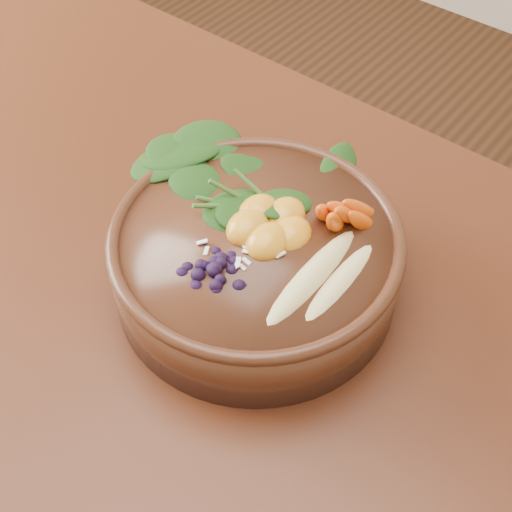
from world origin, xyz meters
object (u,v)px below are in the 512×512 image
kale_heap (263,167)px  blueberry_pile (214,259)px  carrot_cluster (352,190)px  dining_table (86,281)px  mandarin_cluster (270,216)px  stoneware_bowl (256,262)px  banana_halves (327,269)px

kale_heap → blueberry_pile: kale_heap is taller
carrot_cluster → dining_table: bearing=-147.4°
dining_table → carrot_cluster: size_ratio=18.02×
carrot_cluster → mandarin_cluster: 0.09m
carrot_cluster → blueberry_pile: (-0.06, -0.15, -0.02)m
stoneware_bowl → blueberry_pile: blueberry_pile is taller
dining_table → stoneware_bowl: stoneware_bowl is taller
stoneware_bowl → kale_heap: 0.11m
dining_table → mandarin_cluster: mandarin_cluster is taller
kale_heap → carrot_cluster: 0.11m
kale_heap → blueberry_pile: bearing=-72.1°
dining_table → mandarin_cluster: 0.32m
carrot_cluster → banana_halves: (0.03, -0.08, -0.03)m
stoneware_bowl → mandarin_cluster: mandarin_cluster is taller
stoneware_bowl → carrot_cluster: size_ratio=3.63×
banana_halves → stoneware_bowl: bearing=-177.3°
mandarin_cluster → banana_halves: bearing=-13.7°
blueberry_pile → mandarin_cluster: bearing=86.8°
carrot_cluster → blueberry_pile: 0.16m
dining_table → kale_heap: size_ratio=7.59×
dining_table → banana_halves: (0.32, 0.08, 0.20)m
kale_heap → mandarin_cluster: 0.07m
dining_table → banana_halves: 0.38m
stoneware_bowl → carrot_cluster: (0.06, 0.08, 0.09)m
kale_heap → dining_table: bearing=-141.2°
dining_table → stoneware_bowl: 0.28m
dining_table → stoneware_bowl: size_ratio=4.97×
dining_table → blueberry_pile: (0.23, 0.01, 0.20)m
dining_table → blueberry_pile: 0.30m
stoneware_bowl → kale_heap: size_ratio=1.53×
stoneware_bowl → kale_heap: bearing=122.9°
stoneware_bowl → banana_halves: banana_halves is taller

